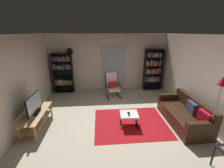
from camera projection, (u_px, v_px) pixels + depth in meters
name	position (u px, v px, depth m)	size (l,w,h in m)	color
ground_plane	(115.00, 122.00, 4.59)	(7.02, 7.02, 0.00)	#C1B59D
wall_back	(109.00, 63.00, 6.87)	(5.60, 0.06, 2.60)	silver
wall_left	(16.00, 86.00, 3.93)	(0.06, 6.00, 2.60)	silver
wall_right	(204.00, 80.00, 4.37)	(0.06, 6.00, 2.60)	silver
glass_door_panel	(114.00, 68.00, 6.91)	(1.10, 0.01, 2.00)	silver
area_rug	(130.00, 123.00, 4.53)	(2.19, 1.77, 0.01)	#A9141B
tv_stand	(37.00, 117.00, 4.26)	(0.51, 1.40, 0.48)	tan
television	(34.00, 104.00, 4.10)	(0.20, 0.88, 0.57)	black
bookshelf_near_tv	(63.00, 72.00, 6.57)	(0.85, 0.30, 1.80)	black
bookshelf_near_sofa	(152.00, 69.00, 6.90)	(0.82, 0.30, 1.94)	black
leather_sofa	(185.00, 114.00, 4.43)	(0.83, 1.85, 0.81)	#362114
lounge_armchair	(112.00, 84.00, 6.27)	(0.68, 0.75, 1.02)	black
ottoman	(129.00, 116.00, 4.33)	(0.55, 0.51, 0.39)	white
tv_remote	(129.00, 115.00, 4.23)	(0.04, 0.14, 0.02)	black
cell_phone	(129.00, 113.00, 4.32)	(0.07, 0.14, 0.01)	black
floor_lamp_by_sofa	(221.00, 89.00, 3.26)	(0.22, 0.22, 1.78)	#A5A5AD
wall_clock	(70.00, 51.00, 6.47)	(0.29, 0.03, 0.29)	silver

